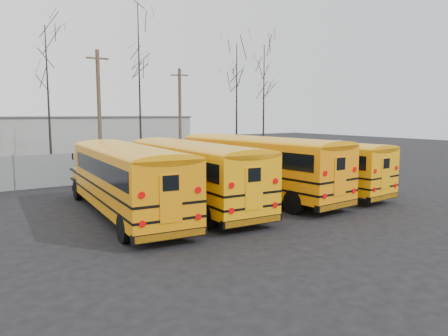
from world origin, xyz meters
TOP-DOWN VIEW (x-y plane):
  - ground at (0.00, 0.00)m, footprint 120.00×120.00m
  - fence at (0.00, 12.00)m, footprint 40.00×0.04m
  - distant_building at (2.00, 32.00)m, footprint 22.00×8.00m
  - bus_a at (-5.20, 2.03)m, footprint 3.75×11.50m
  - bus_b at (-1.98, 2.01)m, footprint 3.37×11.47m
  - bus_c at (2.01, 2.25)m, footprint 3.51×11.96m
  - bus_d at (5.46, 1.92)m, footprint 3.25×10.79m
  - utility_pole_left at (-2.00, 14.65)m, footprint 1.56×0.27m
  - utility_pole_right at (5.35, 16.46)m, footprint 1.35×0.68m
  - tree_3 at (-5.13, 15.50)m, footprint 0.26×0.26m
  - tree_4 at (2.12, 17.09)m, footprint 0.26×0.26m
  - tree_5 at (10.17, 15.16)m, footprint 0.26×0.26m
  - tree_6 at (13.15, 15.13)m, footprint 0.26×0.26m

SIDE VIEW (x-z plane):
  - ground at x=0.00m, z-range 0.00..0.00m
  - fence at x=0.00m, z-range 0.00..2.00m
  - bus_d at x=5.46m, z-range 0.26..3.23m
  - bus_a at x=-5.20m, z-range 0.27..3.44m
  - bus_b at x=-1.98m, z-range 0.27..3.44m
  - bus_c at x=2.01m, z-range 0.28..3.59m
  - distant_building at x=2.00m, z-range 0.00..4.00m
  - utility_pole_right at x=5.35m, z-range 0.11..8.16m
  - utility_pole_left at x=-2.00m, z-range 0.12..8.86m
  - tree_3 at x=-5.13m, z-range 0.00..10.16m
  - tree_5 at x=10.17m, z-range 0.00..10.28m
  - tree_6 at x=13.15m, z-range 0.00..10.43m
  - tree_4 at x=2.12m, z-range 0.00..12.88m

